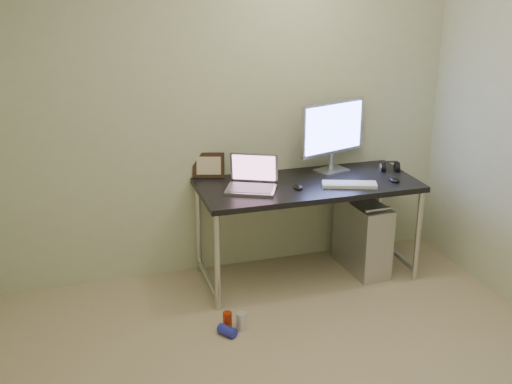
% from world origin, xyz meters
% --- Properties ---
extents(wall_back, '(3.50, 0.02, 2.50)m').
position_xyz_m(wall_back, '(0.00, 1.75, 1.25)').
color(wall_back, beige).
rests_on(wall_back, ground).
extents(desk, '(1.60, 0.70, 0.75)m').
position_xyz_m(desk, '(0.53, 1.40, 0.67)').
color(desk, black).
rests_on(desk, ground).
extents(tower_computer, '(0.27, 0.55, 0.59)m').
position_xyz_m(tower_computer, '(0.99, 1.38, 0.28)').
color(tower_computer, '#BDBCC1').
rests_on(tower_computer, ground).
extents(cable_a, '(0.01, 0.16, 0.69)m').
position_xyz_m(cable_a, '(0.94, 1.70, 0.40)').
color(cable_a, black).
rests_on(cable_a, ground).
extents(cable_b, '(0.02, 0.11, 0.71)m').
position_xyz_m(cable_b, '(1.03, 1.68, 0.38)').
color(cable_b, black).
rests_on(cable_b, ground).
extents(can_red, '(0.08, 0.08, 0.11)m').
position_xyz_m(can_red, '(-0.22, 0.85, 0.05)').
color(can_red, '#BA2F0E').
rests_on(can_red, ground).
extents(can_white, '(0.09, 0.09, 0.12)m').
position_xyz_m(can_white, '(-0.14, 0.79, 0.06)').
color(can_white, silver).
rests_on(can_white, ground).
extents(can_blue, '(0.13, 0.14, 0.07)m').
position_xyz_m(can_blue, '(-0.25, 0.75, 0.03)').
color(can_blue, '#272DBA').
rests_on(can_blue, ground).
extents(laptop, '(0.43, 0.40, 0.24)m').
position_xyz_m(laptop, '(0.11, 1.40, 0.81)').
color(laptop, '#BABAC2').
rests_on(laptop, desk).
extents(monitor, '(0.57, 0.24, 0.55)m').
position_xyz_m(monitor, '(0.80, 1.60, 1.07)').
color(monitor, '#BABAC2').
rests_on(monitor, desk).
extents(keyboard, '(0.41, 0.25, 0.02)m').
position_xyz_m(keyboard, '(0.79, 1.24, 0.76)').
color(keyboard, silver).
rests_on(keyboard, desk).
extents(mouse_right, '(0.08, 0.12, 0.04)m').
position_xyz_m(mouse_right, '(1.15, 1.25, 0.77)').
color(mouse_right, black).
rests_on(mouse_right, desk).
extents(mouse_left, '(0.08, 0.11, 0.04)m').
position_xyz_m(mouse_left, '(0.42, 1.30, 0.77)').
color(mouse_left, black).
rests_on(mouse_left, desk).
extents(headphones, '(0.17, 0.10, 0.10)m').
position_xyz_m(headphones, '(1.24, 1.48, 0.78)').
color(headphones, black).
rests_on(headphones, desk).
extents(picture_frame, '(0.25, 0.13, 0.19)m').
position_xyz_m(picture_frame, '(-0.13, 1.72, 0.84)').
color(picture_frame, black).
rests_on(picture_frame, desk).
extents(webcam, '(0.05, 0.04, 0.13)m').
position_xyz_m(webcam, '(0.11, 1.71, 0.85)').
color(webcam, silver).
rests_on(webcam, desk).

